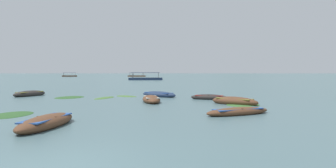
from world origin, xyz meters
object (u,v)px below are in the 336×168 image
rowboat_0 (238,112)px  ferry_1 (137,76)px  rowboat_6 (30,94)px  ferry_2 (146,79)px  rowboat_2 (47,122)px  rowboat_3 (234,101)px  rowboat_5 (209,97)px  ferry_0 (70,76)px  rowboat_1 (151,99)px  rowboat_4 (159,95)px

rowboat_0 → ferry_1: 157.90m
rowboat_0 → rowboat_6: size_ratio=1.07×
ferry_2 → rowboat_2: bearing=-90.6°
rowboat_0 → rowboat_3: (1.11, 5.15, 0.06)m
rowboat_3 → rowboat_5: rowboat_3 is taller
rowboat_0 → rowboat_3: 5.27m
rowboat_0 → rowboat_5: rowboat_5 is taller
rowboat_3 → ferry_0: (-55.59, 152.66, 0.23)m
rowboat_0 → ferry_1: (-16.35, 157.06, 0.29)m
ferry_0 → rowboat_6: bearing=-75.3°
rowboat_3 → ferry_2: 72.94m
rowboat_5 → ferry_2: 68.71m
rowboat_0 → ferry_2: bearing=95.9°
rowboat_0 → rowboat_1: 8.68m
rowboat_6 → rowboat_1: bearing=-28.0°
ferry_1 → ferry_2: 79.98m
rowboat_2 → ferry_1: ferry_1 is taller
rowboat_4 → ferry_0: (-50.22, 145.40, 0.25)m
ferry_1 → ferry_2: bearing=-84.1°
rowboat_1 → rowboat_3: (5.96, -2.05, 0.02)m
rowboat_1 → rowboat_5: 5.27m
ferry_0 → ferry_2: 92.75m
ferry_0 → ferry_2: same height
rowboat_2 → rowboat_5: size_ratio=1.28×
rowboat_0 → rowboat_4: bearing=108.9°
rowboat_3 → ferry_2: ferry_2 is taller
rowboat_0 → rowboat_6: rowboat_6 is taller
ferry_0 → ferry_1: size_ratio=0.86×
rowboat_3 → ferry_2: bearing=97.2°
rowboat_2 → rowboat_6: 18.65m
rowboat_3 → rowboat_6: rowboat_3 is taller
rowboat_0 → rowboat_5: (0.00, 9.27, 0.02)m
rowboat_3 → ferry_2: size_ratio=0.33×
rowboat_6 → rowboat_2: bearing=-65.4°
rowboat_4 → rowboat_5: 5.29m
ferry_1 → rowboat_6: bearing=-90.2°
ferry_0 → ferry_1: bearing=-1.1°
ferry_0 → ferry_1: 38.14m
ferry_1 → rowboat_5: bearing=-83.7°
rowboat_2 → rowboat_1: bearing=68.8°
rowboat_0 → rowboat_2: 9.61m
rowboat_2 → ferry_0: size_ratio=0.49×
rowboat_3 → rowboat_6: (-17.85, 8.37, -0.01)m
rowboat_2 → rowboat_5: (8.98, 12.71, -0.02)m
rowboat_3 → rowboat_4: rowboat_3 is taller
rowboat_5 → ferry_2: size_ratio=0.32×
rowboat_1 → rowboat_6: (-11.89, 6.32, 0.01)m
ferry_2 → rowboat_6: bearing=-97.7°
rowboat_4 → ferry_2: 65.21m
rowboat_2 → ferry_2: ferry_2 is taller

